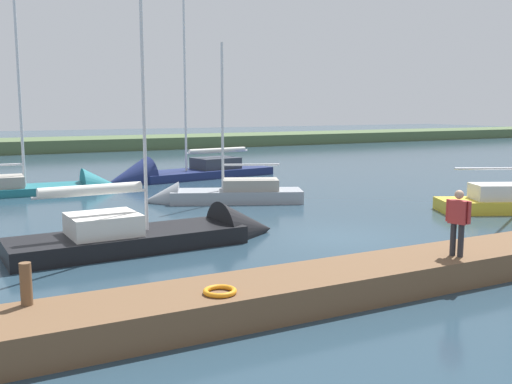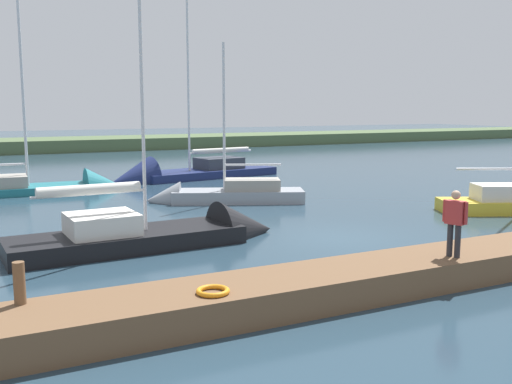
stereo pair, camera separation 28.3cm
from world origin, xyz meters
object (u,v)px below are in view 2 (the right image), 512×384
object	(u,v)px
sailboat_mid_channel	(176,177)
life_ring_buoy	(213,291)
person_on_dock	(455,219)
mooring_post_near	(19,283)
sailboat_near_dock	(51,190)
sailboat_inner_slip	(218,198)
sailboat_far_left	(173,237)

from	to	relation	value
sailboat_mid_channel	life_ring_buoy	bearing A→B (deg)	63.27
life_ring_buoy	person_on_dock	size ratio (longest dim) A/B	0.41
mooring_post_near	sailboat_near_dock	xyz separation A→B (m)	(-3.10, -19.58, -0.96)
mooring_post_near	sailboat_mid_channel	world-z (taller)	sailboat_mid_channel
mooring_post_near	sailboat_near_dock	world-z (taller)	sailboat_near_dock
sailboat_inner_slip	sailboat_far_left	distance (m)	8.09
life_ring_buoy	sailboat_far_left	distance (m)	7.32
sailboat_mid_channel	person_on_dock	world-z (taller)	sailboat_mid_channel
sailboat_inner_slip	mooring_post_near	bearing A→B (deg)	77.26
life_ring_buoy	sailboat_far_left	size ratio (longest dim) A/B	0.06
mooring_post_near	sailboat_inner_slip	distance (m)	15.96
mooring_post_near	life_ring_buoy	world-z (taller)	mooring_post_near
life_ring_buoy	sailboat_near_dock	bearing A→B (deg)	-89.18
mooring_post_near	sailboat_far_left	bearing A→B (deg)	-129.24
life_ring_buoy	sailboat_inner_slip	distance (m)	15.16
sailboat_far_left	sailboat_near_dock	xyz separation A→B (m)	(1.88, -13.49, -0.10)
mooring_post_near	sailboat_inner_slip	world-z (taller)	sailboat_inner_slip
sailboat_mid_channel	sailboat_near_dock	size ratio (longest dim) A/B	1.15
sailboat_inner_slip	sailboat_mid_channel	distance (m)	8.98
person_on_dock	mooring_post_near	bearing A→B (deg)	155.06
sailboat_mid_channel	sailboat_near_dock	world-z (taller)	sailboat_mid_channel
mooring_post_near	person_on_dock	distance (m)	9.73
sailboat_mid_channel	sailboat_far_left	bearing A→B (deg)	61.20
life_ring_buoy	sailboat_near_dock	size ratio (longest dim) A/B	0.06
life_ring_buoy	mooring_post_near	bearing A→B (deg)	-17.01
life_ring_buoy	person_on_dock	bearing A→B (deg)	179.77
sailboat_far_left	person_on_dock	distance (m)	8.66
sailboat_mid_channel	person_on_dock	size ratio (longest dim) A/B	7.89
sailboat_inner_slip	sailboat_far_left	bearing A→B (deg)	80.24
mooring_post_near	life_ring_buoy	bearing A→B (deg)	162.99
mooring_post_near	sailboat_near_dock	distance (m)	19.85
sailboat_far_left	sailboat_near_dock	size ratio (longest dim) A/B	0.99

